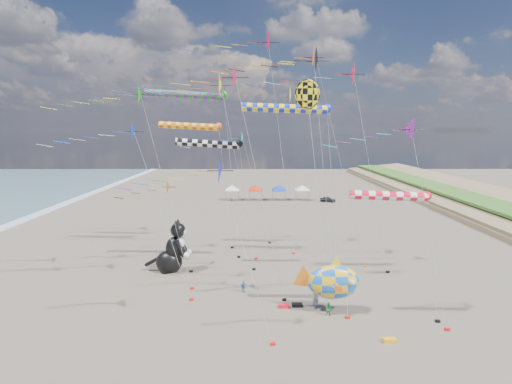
{
  "coord_description": "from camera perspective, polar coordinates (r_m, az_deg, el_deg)",
  "views": [
    {
      "loc": [
        -1.44,
        -24.37,
        14.84
      ],
      "look_at": [
        -1.21,
        12.0,
        9.23
      ],
      "focal_mm": 28.0,
      "sensor_mm": 36.0,
      "label": 1
    }
  ],
  "objects": [
    {
      "name": "ground",
      "position": [
        28.57,
        2.8,
        -22.53
      ],
      "size": [
        260.0,
        260.0,
        0.0
      ],
      "primitive_type": "plane",
      "color": "brown",
      "rests_on": "ground"
    },
    {
      "name": "delta_kite_0",
      "position": [
        51.39,
        -3.4,
        7.34
      ],
      "size": [
        10.89,
        1.8,
        14.87
      ],
      "color": "#0AC0B6",
      "rests_on": "ground"
    },
    {
      "name": "delta_kite_1",
      "position": [
        36.55,
        5.41,
        17.97
      ],
      "size": [
        10.21,
        1.94,
        22.05
      ],
      "color": "#DB431A",
      "rests_on": "ground"
    },
    {
      "name": "delta_kite_2",
      "position": [
        47.73,
        0.89,
        20.51
      ],
      "size": [
        13.91,
        2.9,
        26.25
      ],
      "color": "red",
      "rests_on": "ground"
    },
    {
      "name": "delta_kite_3",
      "position": [
        43.08,
        9.74,
        17.93
      ],
      "size": [
        14.85,
        3.12,
        23.55
      ],
      "color": "black",
      "rests_on": "ground"
    },
    {
      "name": "delta_kite_4",
      "position": [
        45.23,
        -6.43,
        14.64
      ],
      "size": [
        12.74,
        2.61,
        21.06
      ],
      "color": "yellow",
      "rests_on": "ground"
    },
    {
      "name": "delta_kite_5",
      "position": [
        41.51,
        12.69,
        15.79
      ],
      "size": [
        13.95,
        2.49,
        21.6
      ],
      "color": "red",
      "rests_on": "ground"
    },
    {
      "name": "delta_kite_6",
      "position": [
        37.32,
        -15.99,
        12.77
      ],
      "size": [
        11.02,
        2.12,
        19.06
      ],
      "color": "#189611",
      "rests_on": "ground"
    },
    {
      "name": "delta_kite_7",
      "position": [
        34.9,
        -17.61,
        7.69
      ],
      "size": [
        10.9,
        1.81,
        15.74
      ],
      "color": "#0B2DD9",
      "rests_on": "ground"
    },
    {
      "name": "delta_kite_8",
      "position": [
        29.89,
        21.13,
        7.81
      ],
      "size": [
        8.83,
        1.9,
        15.93
      ],
      "color": "purple",
      "rests_on": "ground"
    },
    {
      "name": "delta_kite_9",
      "position": [
        26.28,
        -7.53,
        2.34
      ],
      "size": [
        10.39,
        1.97,
        13.25
      ],
      "color": "#1516BB",
      "rests_on": "ground"
    },
    {
      "name": "delta_kite_10",
      "position": [
        42.04,
        -13.68,
        0.09
      ],
      "size": [
        7.59,
        1.69,
        9.89
      ],
      "color": "orange",
      "rests_on": "ground"
    },
    {
      "name": "delta_kite_11",
      "position": [
        33.53,
        -3.9,
        15.51
      ],
      "size": [
        12.84,
        2.37,
        20.28
      ],
      "color": "#C71040",
      "rests_on": "ground"
    },
    {
      "name": "windsock_0",
      "position": [
        31.35,
        19.04,
        -0.64
      ],
      "size": [
        7.41,
        0.73,
        10.4
      ],
      "color": "red",
      "rests_on": "ground"
    },
    {
      "name": "windsock_1",
      "position": [
        41.34,
        -6.37,
        6.77
      ],
      "size": [
        8.15,
        0.77,
        13.89
      ],
      "color": "black",
      "rests_on": "ground"
    },
    {
      "name": "windsock_2",
      "position": [
        49.74,
        -9.09,
        9.21
      ],
      "size": [
        8.95,
        0.86,
        15.8
      ],
      "color": "#E14C12",
      "rests_on": "ground"
    },
    {
      "name": "windsock_3",
      "position": [
        46.04,
        -9.62,
        13.46
      ],
      "size": [
        10.47,
        0.84,
        19.19
      ],
      "color": "#188622",
      "rests_on": "ground"
    },
    {
      "name": "windsock_4",
      "position": [
        39.06,
        4.75,
        11.73
      ],
      "size": [
        9.92,
        0.88,
        17.37
      ],
      "color": "#142AC9",
      "rests_on": "ground"
    },
    {
      "name": "angelfish_kite",
      "position": [
        36.44,
        7.04,
        13.42
      ],
      "size": [
        3.74,
        3.02,
        19.3
      ],
      "color": "yellow",
      "rests_on": "ground"
    },
    {
      "name": "cat_inflatable",
      "position": [
        43.31,
        -11.97,
        -7.5
      ],
      "size": [
        4.35,
        2.38,
        5.69
      ],
      "primitive_type": null,
      "rotation": [
        0.0,
        0.0,
        -0.07
      ],
      "color": "black",
      "rests_on": "ground"
    },
    {
      "name": "fish_inflatable",
      "position": [
        33.77,
        10.92,
        -12.48
      ],
      "size": [
        5.75,
        2.82,
        4.86
      ],
      "color": "blue",
      "rests_on": "ground"
    },
    {
      "name": "person_adult",
      "position": [
        34.98,
        8.51,
        -14.76
      ],
      "size": [
        0.81,
        0.74,
        1.85
      ],
      "primitive_type": "imported",
      "rotation": [
        0.0,
        0.0,
        0.57
      ],
      "color": "gray",
      "rests_on": "ground"
    },
    {
      "name": "child_green",
      "position": [
        34.03,
        10.37,
        -16.16
      ],
      "size": [
        0.65,
        0.56,
        1.15
      ],
      "primitive_type": "imported",
      "rotation": [
        0.0,
        0.0,
        -0.26
      ],
      "color": "#1A813E",
      "rests_on": "ground"
    },
    {
      "name": "child_blue",
      "position": [
        37.95,
        -1.81,
        -13.35
      ],
      "size": [
        0.68,
        0.59,
        1.1
      ],
      "primitive_type": "imported",
      "rotation": [
        0.0,
        0.0,
        0.61
      ],
      "color": "#2764A9",
      "rests_on": "ground"
    },
    {
      "name": "kite_bag_0",
      "position": [
        31.55,
        18.53,
        -19.46
      ],
      "size": [
        0.9,
        0.44,
        0.3
      ],
      "primitive_type": "cube",
      "color": "#FFA015",
      "rests_on": "ground"
    },
    {
      "name": "kite_bag_1",
      "position": [
        35.44,
        5.89,
        -15.76
      ],
      "size": [
        0.9,
        0.44,
        0.3
      ],
      "primitive_type": "cube",
      "color": "black",
      "rests_on": "ground"
    },
    {
      "name": "kite_bag_2",
      "position": [
        40.67,
        12.6,
        -12.62
      ],
      "size": [
        0.9,
        0.44,
        0.3
      ],
      "primitive_type": "cube",
      "color": "#1259B5",
      "rests_on": "ground"
    },
    {
      "name": "kite_bag_3",
      "position": [
        35.17,
        3.98,
        -15.93
      ],
      "size": [
        0.9,
        0.44,
        0.3
      ],
      "primitive_type": "cube",
      "color": "red",
      "rests_on": "ground"
    },
    {
      "name": "tent_row",
      "position": [
        85.22,
        1.62,
        0.89
      ],
      "size": [
        19.2,
        4.2,
        3.8
      ],
      "color": "white",
      "rests_on": "ground"
    },
    {
      "name": "parked_car",
      "position": [
        85.04,
        10.21,
        -1.04
      ],
      "size": [
        3.49,
        2.22,
        1.11
      ],
      "primitive_type": "imported",
      "rotation": [
        0.0,
        0.0,
        1.26
      ],
      "color": "#26262D",
      "rests_on": "ground"
    }
  ]
}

